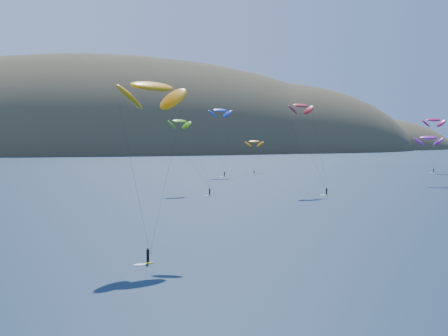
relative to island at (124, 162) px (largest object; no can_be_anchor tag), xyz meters
name	(u,v)px	position (x,y,z in m)	size (l,w,h in m)	color
island	(124,162)	(0.00, 0.00, 0.00)	(730.00, 300.00, 210.00)	#3D3526
kitesurfer_2	(152,86)	(-70.11, -529.65, 33.86)	(11.72, 12.12, 26.12)	yellow
kitesurfer_3	(180,121)	(-46.08, -442.67, 30.89)	(10.56, 14.26, 22.27)	yellow
kitesurfer_4	(220,110)	(-14.99, -378.83, 36.69)	(10.10, 8.09, 28.64)	yellow
kitesurfer_6	(429,138)	(37.66, -440.32, 26.12)	(9.62, 13.14, 17.85)	yellow
kitesurfer_8	(434,120)	(81.11, -382.25, 33.48)	(10.89, 8.29, 25.65)	yellow
kitesurfer_9	(301,106)	(-13.97, -454.18, 35.23)	(9.45, 11.24, 26.85)	yellow
kitesurfer_11	(254,142)	(5.72, -361.27, 24.04)	(8.65, 13.88, 15.44)	yellow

